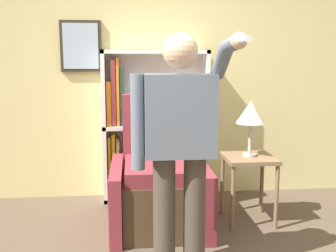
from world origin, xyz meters
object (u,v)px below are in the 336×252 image
armchair (159,185)px  person_standing (180,140)px  table_lamp (251,114)px  bookcase (145,127)px  side_table (249,168)px

armchair → person_standing: person_standing is taller
armchair → table_lamp: armchair is taller
bookcase → armchair: bearing=-82.4°
bookcase → table_lamp: size_ratio=3.14×
bookcase → person_standing: (0.17, -1.58, 0.17)m
armchair → table_lamp: bearing=-1.9°
person_standing → side_table: bearing=49.3°
bookcase → side_table: bookcase is taller
table_lamp → armchair: bearing=178.1°
bookcase → side_table: bearing=-38.2°
table_lamp → side_table: bearing=-135.0°
bookcase → side_table: 1.19m
table_lamp → person_standing: bearing=-130.7°
armchair → person_standing: (0.08, -0.89, 0.58)m
bookcase → table_lamp: 1.18m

